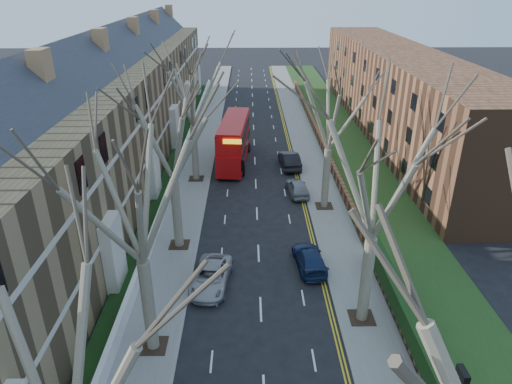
{
  "coord_description": "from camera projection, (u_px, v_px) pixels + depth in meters",
  "views": [
    {
      "loc": [
        -0.63,
        -12.26,
        17.59
      ],
      "look_at": [
        -0.1,
        19.64,
        2.59
      ],
      "focal_mm": 32.0,
      "sensor_mm": 36.0,
      "label": 1
    }
  ],
  "objects": [
    {
      "name": "double_decker_bus",
      "position": [
        234.0,
        142.0,
        47.12
      ],
      "size": [
        3.37,
        10.87,
        4.49
      ],
      "rotation": [
        0.0,
        0.0,
        3.06
      ],
      "color": "#AB0C0C",
      "rests_on": "ground"
    },
    {
      "name": "tree_left_far",
      "position": [
        169.0,
        123.0,
        29.05
      ],
      "size": [
        10.15,
        10.15,
        14.22
      ],
      "color": "#6E644E",
      "rests_on": "ground"
    },
    {
      "name": "car_right_near",
      "position": [
        309.0,
        258.0,
        30.4
      ],
      "size": [
        2.2,
        4.54,
        1.27
      ],
      "primitive_type": "imported",
      "rotation": [
        0.0,
        0.0,
        3.24
      ],
      "color": "#16274E",
      "rests_on": "ground"
    },
    {
      "name": "tree_left_mid",
      "position": [
        133.0,
        181.0,
        19.87
      ],
      "size": [
        10.5,
        10.5,
        14.71
      ],
      "color": "#6E644E",
      "rests_on": "ground"
    },
    {
      "name": "tree_left_dist",
      "position": [
        190.0,
        80.0,
        39.77
      ],
      "size": [
        10.5,
        10.5,
        14.71
      ],
      "color": "#6E644E",
      "rests_on": "ground"
    },
    {
      "name": "pavement_left",
      "position": [
        203.0,
        142.0,
        53.76
      ],
      "size": [
        3.0,
        102.0,
        0.12
      ],
      "primitive_type": "cube",
      "color": "slate",
      "rests_on": "ground"
    },
    {
      "name": "grass_verge_right",
      "position": [
        343.0,
        141.0,
        53.97
      ],
      "size": [
        6.0,
        102.0,
        0.06
      ],
      "color": "#213D16",
      "rests_on": "ground"
    },
    {
      "name": "flats_right",
      "position": [
        396.0,
        92.0,
        55.64
      ],
      "size": [
        13.97,
        54.0,
        10.0
      ],
      "color": "brown",
      "rests_on": "ground"
    },
    {
      "name": "car_right_far",
      "position": [
        290.0,
        160.0,
        46.47
      ],
      "size": [
        2.14,
        4.95,
        1.58
      ],
      "primitive_type": "imported",
      "rotation": [
        0.0,
        0.0,
        3.24
      ],
      "color": "black",
      "rests_on": "ground"
    },
    {
      "name": "tree_right_far",
      "position": [
        332.0,
        99.0,
        34.65
      ],
      "size": [
        10.15,
        10.15,
        14.22
      ],
      "color": "#6E644E",
      "rests_on": "ground"
    },
    {
      "name": "car_left_far",
      "position": [
        211.0,
        276.0,
        28.54
      ],
      "size": [
        2.74,
        4.96,
        1.31
      ],
      "primitive_type": "imported",
      "rotation": [
        0.0,
        0.0,
        -0.12
      ],
      "color": "#9E9DA3",
      "rests_on": "ground"
    },
    {
      "name": "car_right_mid",
      "position": [
        297.0,
        187.0,
        40.65
      ],
      "size": [
        2.05,
        4.18,
        1.37
      ],
      "primitive_type": "imported",
      "rotation": [
        0.0,
        0.0,
        3.25
      ],
      "color": "gray",
      "rests_on": "ground"
    },
    {
      "name": "tree_left_near",
      "position": [
        42.0,
        371.0,
        11.09
      ],
      "size": [
        9.8,
        9.8,
        13.73
      ],
      "color": "#6E644E",
      "rests_on": "ground"
    },
    {
      "name": "front_wall_left",
      "position": [
        180.0,
        163.0,
        46.26
      ],
      "size": [
        0.3,
        78.0,
        1.0
      ],
      "color": "white",
      "rests_on": "ground"
    },
    {
      "name": "tree_right_mid",
      "position": [
        381.0,
        163.0,
        21.85
      ],
      "size": [
        10.5,
        10.5,
        14.71
      ],
      "color": "#6E644E",
      "rests_on": "ground"
    },
    {
      "name": "terrace_left",
      "position": [
        114.0,
        116.0,
        44.08
      ],
      "size": [
        9.7,
        78.0,
        13.6
      ],
      "color": "olive",
      "rests_on": "ground"
    },
    {
      "name": "pavement_right",
      "position": [
        305.0,
        142.0,
        53.94
      ],
      "size": [
        3.0,
        102.0,
        0.12
      ],
      "primitive_type": "cube",
      "color": "slate",
      "rests_on": "ground"
    }
  ]
}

